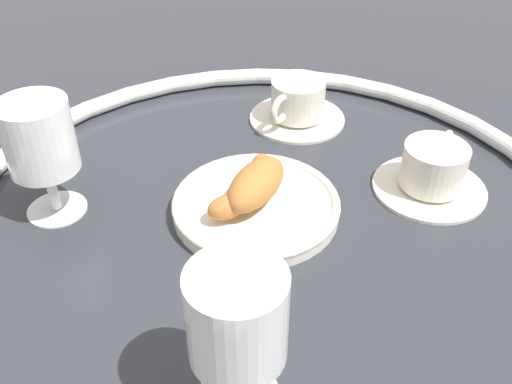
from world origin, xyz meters
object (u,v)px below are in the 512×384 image
at_px(pastry_plate, 256,205).
at_px(juice_glass_left, 237,322).
at_px(coffee_cup_near, 297,104).
at_px(coffee_cup_far, 433,171).
at_px(juice_glass_right, 40,141).
at_px(croissant_large, 253,184).

relative_size(pastry_plate, juice_glass_left, 1.37).
relative_size(coffee_cup_near, coffee_cup_far, 1.00).
xyz_separation_m(juice_glass_left, juice_glass_right, (0.03, 0.33, -0.00)).
relative_size(pastry_plate, coffee_cup_far, 1.41).
bearing_deg(croissant_large, pastry_plate, -74.46).
bearing_deg(pastry_plate, juice_glass_right, 132.45).
relative_size(pastry_plate, juice_glass_right, 1.37).
xyz_separation_m(coffee_cup_near, coffee_cup_far, (-0.01, -0.22, 0.00)).
relative_size(pastry_plate, croissant_large, 1.46).
relative_size(croissant_large, coffee_cup_near, 0.97).
distance_m(coffee_cup_near, juice_glass_right, 0.36).
bearing_deg(croissant_large, coffee_cup_near, 27.36).
bearing_deg(coffee_cup_far, juice_glass_right, 138.94).
height_order(croissant_large, coffee_cup_far, croissant_large).
height_order(croissant_large, coffee_cup_near, croissant_large).
relative_size(coffee_cup_far, juice_glass_right, 0.97).
xyz_separation_m(croissant_large, juice_glass_right, (-0.15, 0.17, 0.05)).
distance_m(coffee_cup_far, juice_glass_left, 0.37).
relative_size(coffee_cup_near, juice_glass_left, 0.97).
distance_m(pastry_plate, juice_glass_right, 0.24).
distance_m(croissant_large, juice_glass_left, 0.25).
height_order(pastry_plate, croissant_large, croissant_large).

